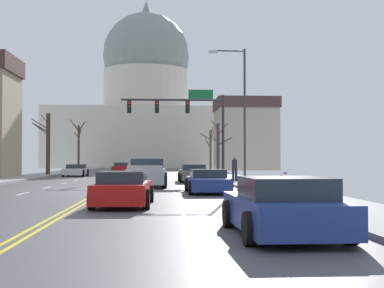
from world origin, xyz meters
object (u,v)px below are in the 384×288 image
(signal_gantry, at_px, (186,114))
(sedan_near_04, at_px, (283,208))
(sedan_oncoming_01, at_px, (121,168))
(sedan_near_00, at_px, (193,174))
(sedan_oncoming_00, at_px, (76,171))
(bicycle_parked, at_px, (284,182))
(sedan_near_02, at_px, (208,182))
(street_lamp_right, at_px, (240,103))
(sedan_near_03, at_px, (123,189))
(pickup_truck_near_01, at_px, (147,174))
(pedestrian_00, at_px, (235,167))

(signal_gantry, distance_m, sedan_near_04, 30.05)
(sedan_oncoming_01, bearing_deg, sedan_near_00, -75.30)
(sedan_oncoming_00, distance_m, bicycle_parked, 28.41)
(sedan_near_02, bearing_deg, sedan_near_00, 89.86)
(sedan_oncoming_00, bearing_deg, sedan_near_00, -52.42)
(street_lamp_right, distance_m, sedan_near_04, 23.46)
(sedan_oncoming_00, bearing_deg, sedan_near_03, -78.22)
(street_lamp_right, relative_size, bicycle_parked, 4.83)
(pickup_truck_near_01, relative_size, sedan_near_04, 1.30)
(pickup_truck_near_01, xyz_separation_m, sedan_oncoming_00, (-7.11, 19.14, -0.21))
(signal_gantry, bearing_deg, sedan_near_02, -89.07)
(sedan_near_02, bearing_deg, sedan_near_03, -117.59)
(sedan_near_00, distance_m, sedan_oncoming_00, 16.60)
(pickup_truck_near_01, xyz_separation_m, sedan_oncoming_01, (-3.86, 32.20, -0.18))
(sedan_oncoming_00, bearing_deg, sedan_near_02, -68.13)
(sedan_near_04, relative_size, sedan_oncoming_00, 1.04)
(sedan_near_03, bearing_deg, sedan_oncoming_00, 101.78)
(street_lamp_right, height_order, pedestrian_00, street_lamp_right)
(street_lamp_right, distance_m, pickup_truck_near_01, 7.90)
(sedan_oncoming_01, bearing_deg, sedan_oncoming_00, -103.96)
(sedan_near_04, bearing_deg, pedestrian_00, 84.56)
(sedan_near_04, bearing_deg, sedan_near_00, 90.74)
(sedan_oncoming_01, relative_size, pedestrian_00, 2.75)
(sedan_oncoming_00, relative_size, sedan_oncoming_01, 0.94)
(bicycle_parked, bearing_deg, pickup_truck_near_01, 139.65)
(sedan_near_03, xyz_separation_m, sedan_oncoming_01, (-3.39, 44.85, -0.01))
(signal_gantry, xyz_separation_m, sedan_near_04, (0.62, -29.71, -4.45))
(pedestrian_00, bearing_deg, sedan_oncoming_00, 129.52)
(sedan_near_02, bearing_deg, sedan_oncoming_01, 100.16)
(bicycle_parked, bearing_deg, street_lamp_right, 95.57)
(pickup_truck_near_01, bearing_deg, sedan_near_02, -63.61)
(sedan_near_02, height_order, sedan_oncoming_01, sedan_oncoming_01)
(signal_gantry, xyz_separation_m, pedestrian_00, (2.88, -6.02, -3.98))
(signal_gantry, height_order, sedan_oncoming_01, signal_gantry)
(street_lamp_right, height_order, sedan_near_03, street_lamp_right)
(sedan_near_03, distance_m, bicycle_parked, 10.00)
(signal_gantry, xyz_separation_m, sedan_oncoming_00, (-9.84, 9.40, -4.50))
(signal_gantry, bearing_deg, pickup_truck_near_01, -105.67)
(street_lamp_right, relative_size, sedan_near_03, 1.84)
(sedan_oncoming_01, relative_size, bicycle_parked, 2.55)
(sedan_near_03, distance_m, sedan_near_04, 8.27)
(pickup_truck_near_01, height_order, bicycle_parked, pickup_truck_near_01)
(sedan_near_03, height_order, bicycle_parked, sedan_near_03)
(sedan_near_02, distance_m, sedan_near_03, 7.48)
(sedan_near_03, bearing_deg, sedan_near_02, 62.41)
(sedan_near_02, height_order, bicycle_parked, sedan_near_02)
(pickup_truck_near_01, xyz_separation_m, sedan_near_02, (2.99, -6.02, -0.20))
(street_lamp_right, relative_size, pickup_truck_near_01, 1.50)
(sedan_near_00, xyz_separation_m, bicycle_parked, (3.68, -11.67, -0.10))
(pickup_truck_near_01, distance_m, bicycle_parked, 8.79)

